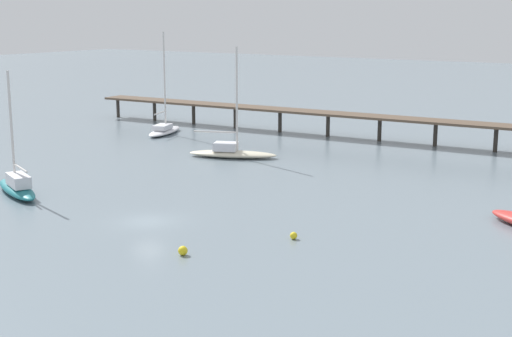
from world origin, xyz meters
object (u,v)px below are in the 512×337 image
(mooring_buoy_far, at_px, (294,236))
(sailboat_cream, at_px, (231,151))
(sailboat_white, at_px, (164,129))
(pier, at_px, (449,120))
(sailboat_teal, at_px, (17,186))
(mooring_buoy_mid, at_px, (183,251))

(mooring_buoy_far, bearing_deg, sailboat_cream, 133.34)
(sailboat_white, bearing_deg, pier, 17.30)
(sailboat_teal, distance_m, sailboat_cream, 25.26)
(sailboat_white, distance_m, mooring_buoy_mid, 50.73)
(sailboat_white, distance_m, sailboat_teal, 34.62)
(sailboat_teal, relative_size, mooring_buoy_mid, 16.97)
(mooring_buoy_mid, distance_m, mooring_buoy_far, 8.37)
(sailboat_cream, xyz_separation_m, mooring_buoy_far, (21.20, -22.46, -0.43))
(sailboat_cream, bearing_deg, sailboat_white, 153.59)
(sailboat_teal, height_order, mooring_buoy_mid, sailboat_teal)
(mooring_buoy_mid, bearing_deg, mooring_buoy_far, 58.53)
(pier, relative_size, mooring_buoy_mid, 136.03)
(sailboat_teal, bearing_deg, pier, 61.09)
(mooring_buoy_mid, bearing_deg, sailboat_cream, 119.63)
(pier, bearing_deg, mooring_buoy_mid, -91.57)
(pier, distance_m, sailboat_teal, 50.08)
(pier, xyz_separation_m, mooring_buoy_mid, (-1.34, -48.85, -2.95))
(sailboat_white, bearing_deg, sailboat_cream, -26.41)
(pier, relative_size, sailboat_teal, 8.01)
(pier, bearing_deg, sailboat_white, -162.70)
(mooring_buoy_mid, bearing_deg, sailboat_white, 131.56)
(sailboat_teal, height_order, mooring_buoy_far, sailboat_teal)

